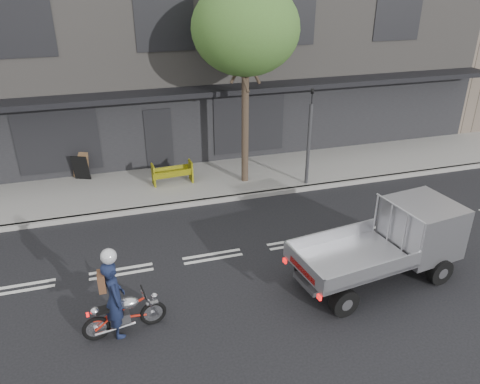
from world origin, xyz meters
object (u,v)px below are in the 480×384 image
sandwich_board (81,168)px  traffic_light_pole (309,143)px  flatbed_ute (409,233)px  motorcycle (124,313)px  construction_barrier (173,175)px  street_tree (246,29)px  rider (115,299)px

sandwich_board → traffic_light_pole: bearing=5.5°
flatbed_ute → motorcycle: bearing=174.1°
traffic_light_pole → construction_barrier: size_ratio=2.48×
street_tree → traffic_light_pole: size_ratio=1.93×
rider → construction_barrier: (2.28, 6.73, -0.35)m
flatbed_ute → construction_barrier: (-4.83, 6.50, -0.56)m
street_tree → flatbed_ute: (2.33, -6.20, -4.17)m
rider → construction_barrier: rider is taller
rider → sandwich_board: 8.15m
traffic_light_pole → construction_barrier: 4.77m
traffic_light_pole → construction_barrier: traffic_light_pole is taller
motorcycle → construction_barrier: construction_barrier is taller
traffic_light_pole → construction_barrier: bearing=165.7°
street_tree → flatbed_ute: 7.83m
street_tree → motorcycle: (-4.63, -6.43, -4.81)m
construction_barrier → street_tree: bearing=-6.8°
street_tree → sandwich_board: size_ratio=7.24×
traffic_light_pole → street_tree: bearing=157.0°
rider → construction_barrier: size_ratio=1.27×
flatbed_ute → street_tree: bearing=102.8°
street_tree → construction_barrier: street_tree is taller
motorcycle → flatbed_ute: (6.96, 0.23, 0.63)m
street_tree → traffic_light_pole: 4.23m
rider → traffic_light_pole: bearing=-57.6°
street_tree → construction_barrier: size_ratio=4.78×
flatbed_ute → construction_barrier: bearing=118.9°
street_tree → motorcycle: bearing=-125.8°
traffic_light_pole → sandwich_board: size_ratio=3.76×
rider → sandwich_board: size_ratio=1.92×
motorcycle → rider: bearing=173.0°
construction_barrier → sandwich_board: (-3.06, 1.38, 0.07)m
street_tree → rider: street_tree is taller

